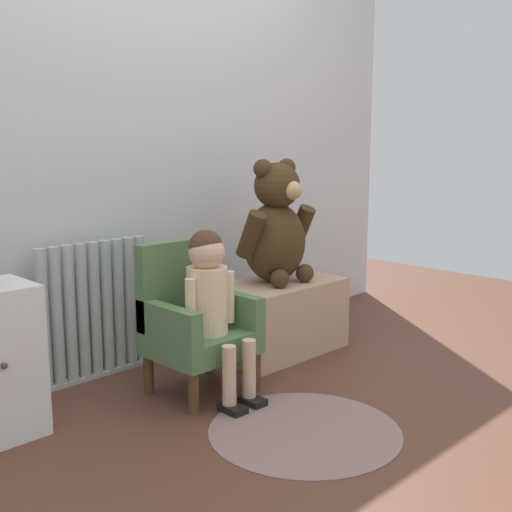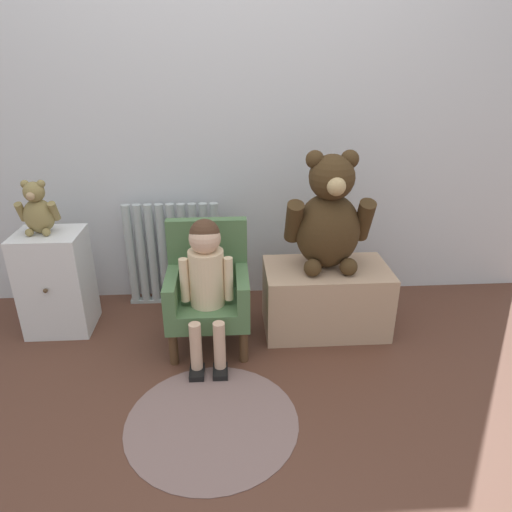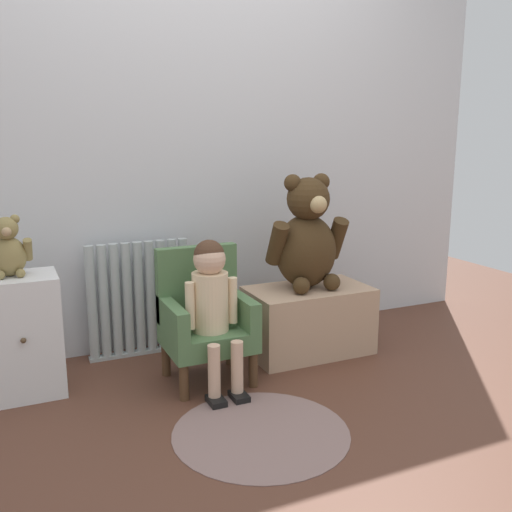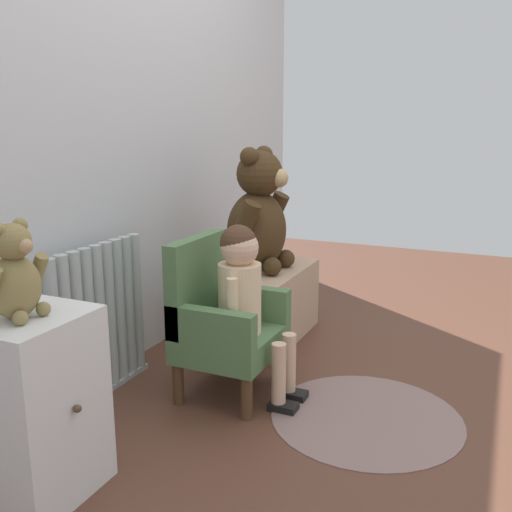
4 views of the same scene
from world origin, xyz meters
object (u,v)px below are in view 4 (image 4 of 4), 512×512
Objects in this scene: large_teddy_bear at (258,216)px; floor_rug at (366,417)px; low_bench at (263,303)px; child_armchair at (221,320)px; small_dresser at (37,407)px; radiator at (100,322)px; child_figure at (245,288)px; small_teddy_bear at (15,276)px.

large_teddy_bear is 1.12m from floor_rug.
child_armchair is at bearing -172.00° from low_bench.
small_dresser is 1.45m from low_bench.
floor_rug is (-0.60, -0.71, -0.63)m from large_teddy_bear.
large_teddy_bear is (-0.00, 0.02, 0.45)m from low_bench.
child_armchair is 0.64m from low_bench.
radiator reaches higher than small_dresser.
small_dresser is 0.78× the size of floor_rug.
low_bench reaches higher than floor_rug.
radiator is 0.87× the size of floor_rug.
radiator is at bearing 23.32° from small_dresser.
small_dresser is 0.88m from child_figure.
child_figure is (-0.00, -0.11, 0.15)m from child_armchair.
large_teddy_bear is at bearing 19.37° from child_figure.
large_teddy_bear reaches higher than child_figure.
child_figure is at bearing -68.08° from radiator.
small_dresser is 1.48m from large_teddy_bear.
radiator reaches higher than low_bench.
small_teddy_bear is 0.38× the size of floor_rug.
child_figure is at bearing -19.16° from small_dresser.
radiator reaches higher than floor_rug.
radiator is 1.02× the size of large_teddy_bear.
small_teddy_bear is 1.35m from floor_rug.
small_dresser is at bearing 167.75° from child_armchair.
child_armchair is at bearing -12.25° from small_dresser.
radiator is 0.60m from child_figure.
child_figure is 2.58× the size of small_teddy_bear.
low_bench is 0.45m from large_teddy_bear.
large_teddy_bear is (0.62, 0.11, 0.33)m from child_armchair.
radiator is 0.92m from low_bench.
small_dresser is 0.85× the size of low_bench.
child_figure reaches higher than small_dresser.
radiator is 0.49m from child_armchair.
floor_rug is (0.02, -0.60, -0.30)m from child_armchair.
large_teddy_bear is 2.24× the size of small_teddy_bear.
child_armchair reaches higher than floor_rug.
low_bench is at bearing -3.84° from small_teddy_bear.
small_teddy_bear is at bearing 159.68° from small_dresser.
large_teddy_bear is at bearing 100.09° from low_bench.
radiator is at bearing 158.99° from large_teddy_bear.
child_armchair is 0.91× the size of child_figure.
child_figure is at bearing -160.63° from large_teddy_bear.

